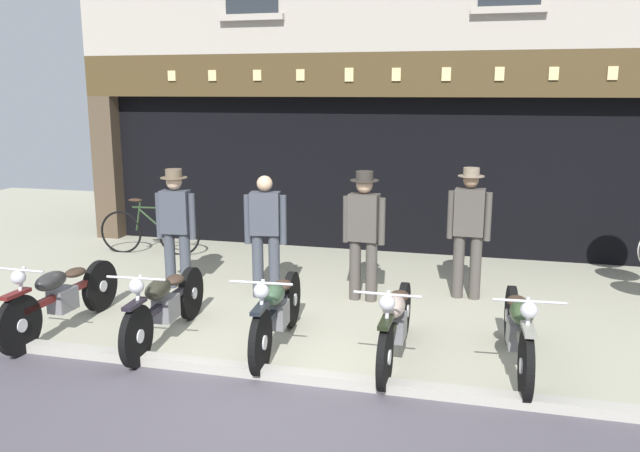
{
  "coord_description": "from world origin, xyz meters",
  "views": [
    {
      "loc": [
        1.8,
        -5.39,
        2.71
      ],
      "look_at": [
        -0.25,
        2.6,
        0.97
      ],
      "focal_mm": 36.28,
      "sensor_mm": 36.0,
      "label": 1
    }
  ],
  "objects_px": {
    "motorcycle_center_right": "(395,322)",
    "advert_board_far": "(200,148)",
    "salesman_left": "(176,223)",
    "advert_board_near": "(254,150)",
    "motorcycle_center": "(277,310)",
    "motorcycle_right": "(519,329)",
    "motorcycle_left": "(61,296)",
    "shopkeeper_center": "(265,231)",
    "leaning_bicycle": "(149,231)",
    "salesman_right": "(364,229)",
    "motorcycle_center_left": "(165,304)",
    "assistant_far_right": "(469,227)"
  },
  "relations": [
    {
      "from": "assistant_far_right",
      "to": "advert_board_near",
      "type": "bearing_deg",
      "value": -28.43
    },
    {
      "from": "motorcycle_center",
      "to": "motorcycle_right",
      "type": "height_order",
      "value": "motorcycle_center"
    },
    {
      "from": "motorcycle_left",
      "to": "advert_board_far",
      "type": "distance_m",
      "value": 4.92
    },
    {
      "from": "advert_board_far",
      "to": "leaning_bicycle",
      "type": "bearing_deg",
      "value": -108.48
    },
    {
      "from": "motorcycle_left",
      "to": "leaning_bicycle",
      "type": "height_order",
      "value": "leaning_bicycle"
    },
    {
      "from": "salesman_right",
      "to": "shopkeeper_center",
      "type": "bearing_deg",
      "value": 13.29
    },
    {
      "from": "motorcycle_center_left",
      "to": "motorcycle_right",
      "type": "xyz_separation_m",
      "value": [
        3.71,
        0.15,
        0.01
      ]
    },
    {
      "from": "shopkeeper_center",
      "to": "salesman_left",
      "type": "bearing_deg",
      "value": -13.15
    },
    {
      "from": "motorcycle_center",
      "to": "salesman_left",
      "type": "bearing_deg",
      "value": -44.67
    },
    {
      "from": "motorcycle_center_right",
      "to": "advert_board_far",
      "type": "bearing_deg",
      "value": -47.52
    },
    {
      "from": "motorcycle_center_left",
      "to": "advert_board_far",
      "type": "height_order",
      "value": "advert_board_far"
    },
    {
      "from": "motorcycle_center_right",
      "to": "assistant_far_right",
      "type": "xyz_separation_m",
      "value": [
        0.63,
        2.3,
        0.54
      ]
    },
    {
      "from": "advert_board_far",
      "to": "salesman_right",
      "type": "bearing_deg",
      "value": -38.15
    },
    {
      "from": "leaning_bicycle",
      "to": "salesman_left",
      "type": "bearing_deg",
      "value": 34.41
    },
    {
      "from": "motorcycle_center_right",
      "to": "motorcycle_right",
      "type": "height_order",
      "value": "motorcycle_right"
    },
    {
      "from": "shopkeeper_center",
      "to": "motorcycle_left",
      "type": "bearing_deg",
      "value": 34.44
    },
    {
      "from": "assistant_far_right",
      "to": "leaning_bicycle",
      "type": "xyz_separation_m",
      "value": [
        -5.25,
        1.11,
        -0.58
      ]
    },
    {
      "from": "motorcycle_left",
      "to": "assistant_far_right",
      "type": "distance_m",
      "value": 5.06
    },
    {
      "from": "salesman_left",
      "to": "salesman_right",
      "type": "relative_size",
      "value": 0.98
    },
    {
      "from": "salesman_left",
      "to": "motorcycle_center_left",
      "type": "bearing_deg",
      "value": 106.5
    },
    {
      "from": "motorcycle_center",
      "to": "advert_board_far",
      "type": "height_order",
      "value": "advert_board_far"
    },
    {
      "from": "salesman_right",
      "to": "advert_board_far",
      "type": "distance_m",
      "value": 4.55
    },
    {
      "from": "motorcycle_left",
      "to": "assistant_far_right",
      "type": "bearing_deg",
      "value": -150.41
    },
    {
      "from": "motorcycle_center_left",
      "to": "motorcycle_center_right",
      "type": "bearing_deg",
      "value": 177.88
    },
    {
      "from": "motorcycle_left",
      "to": "advert_board_near",
      "type": "height_order",
      "value": "advert_board_near"
    },
    {
      "from": "motorcycle_center_left",
      "to": "assistant_far_right",
      "type": "bearing_deg",
      "value": -146.61
    },
    {
      "from": "leaning_bicycle",
      "to": "motorcycle_right",
      "type": "bearing_deg",
      "value": 55.48
    },
    {
      "from": "motorcycle_center_right",
      "to": "salesman_right",
      "type": "height_order",
      "value": "salesman_right"
    },
    {
      "from": "motorcycle_left",
      "to": "salesman_right",
      "type": "distance_m",
      "value": 3.72
    },
    {
      "from": "motorcycle_left",
      "to": "salesman_right",
      "type": "xyz_separation_m",
      "value": [
        3.11,
        1.97,
        0.53
      ]
    },
    {
      "from": "assistant_far_right",
      "to": "advert_board_far",
      "type": "relative_size",
      "value": 1.71
    },
    {
      "from": "salesman_right",
      "to": "leaning_bicycle",
      "type": "xyz_separation_m",
      "value": [
        -3.94,
        1.54,
        -0.57
      ]
    },
    {
      "from": "motorcycle_center_right",
      "to": "advert_board_far",
      "type": "height_order",
      "value": "advert_board_far"
    },
    {
      "from": "motorcycle_left",
      "to": "shopkeeper_center",
      "type": "bearing_deg",
      "value": -134.85
    },
    {
      "from": "shopkeeper_center",
      "to": "motorcycle_center_right",
      "type": "bearing_deg",
      "value": 129.69
    },
    {
      "from": "salesman_left",
      "to": "advert_board_near",
      "type": "bearing_deg",
      "value": -97.92
    },
    {
      "from": "motorcycle_center_left",
      "to": "salesman_right",
      "type": "height_order",
      "value": "salesman_right"
    },
    {
      "from": "motorcycle_center",
      "to": "motorcycle_left",
      "type": "bearing_deg",
      "value": -1.11
    },
    {
      "from": "motorcycle_center_right",
      "to": "salesman_right",
      "type": "xyz_separation_m",
      "value": [
        -0.68,
        1.87,
        0.53
      ]
    },
    {
      "from": "motorcycle_left",
      "to": "salesman_left",
      "type": "height_order",
      "value": "salesman_left"
    },
    {
      "from": "motorcycle_center_left",
      "to": "motorcycle_center_right",
      "type": "xyz_separation_m",
      "value": [
        2.52,
        0.06,
        0.0
      ]
    },
    {
      "from": "salesman_right",
      "to": "leaning_bicycle",
      "type": "height_order",
      "value": "salesman_right"
    },
    {
      "from": "motorcycle_center_right",
      "to": "advert_board_near",
      "type": "distance_m",
      "value": 5.77
    },
    {
      "from": "motorcycle_left",
      "to": "motorcycle_right",
      "type": "height_order",
      "value": "motorcycle_right"
    },
    {
      "from": "shopkeeper_center",
      "to": "leaning_bicycle",
      "type": "distance_m",
      "value": 3.22
    },
    {
      "from": "motorcycle_center_left",
      "to": "motorcycle_center",
      "type": "xyz_separation_m",
      "value": [
        1.26,
        0.09,
        0.01
      ]
    },
    {
      "from": "motorcycle_center",
      "to": "advert_board_far",
      "type": "distance_m",
      "value": 5.61
    },
    {
      "from": "shopkeeper_center",
      "to": "motorcycle_center",
      "type": "bearing_deg",
      "value": 103.13
    },
    {
      "from": "advert_board_near",
      "to": "advert_board_far",
      "type": "relative_size",
      "value": 0.92
    },
    {
      "from": "advert_board_near",
      "to": "motorcycle_right",
      "type": "bearing_deg",
      "value": -46.07
    }
  ]
}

